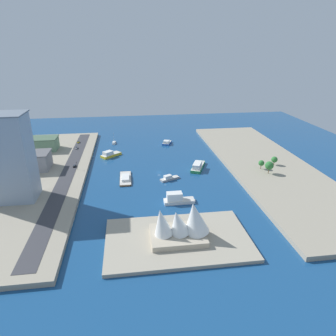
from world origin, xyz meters
TOP-DOWN VIEW (x-y plane):
  - ground_plane at (0.00, 0.00)m, footprint 440.00×440.00m
  - quay_west at (-93.51, 0.00)m, footprint 70.00×240.00m
  - quay_east at (93.51, 0.00)m, footprint 70.00×240.00m
  - peninsula_point at (0.08, 94.67)m, footprint 76.66×46.76m
  - road_strip at (72.86, 0.00)m, footprint 10.83×228.00m
  - ferry_white_commuter at (-6.40, 52.83)m, footprint 21.86×7.45m
  - ferry_green_doubledeck at (-33.58, -3.59)m, footprint 17.87×27.69m
  - catamaran_blue at (-16.52, -75.78)m, footprint 12.05×16.20m
  - ferry_yellow_fast at (41.57, -44.38)m, footprint 19.77×18.55m
  - barge_flat_brown at (27.53, 10.77)m, footprint 8.75×27.86m
  - sailboat_small_white at (39.40, -84.56)m, footprint 4.06×11.57m
  - yacht_sleek_gray at (-6.36, 15.90)m, footprint 16.40×10.49m
  - tower_tall_glass at (100.93, 37.96)m, footprint 32.31×21.35m
  - warehouse_low_gray at (107.17, -14.33)m, footprint 37.91×21.29m
  - terminal_long_green at (107.62, -64.44)m, footprint 30.65×20.04m
  - sedan_silver at (75.17, -63.08)m, footprint 1.80×5.20m
  - taxi_yellow_cab at (75.83, -82.57)m, footprint 1.94×4.80m
  - suv_black at (69.57, -14.06)m, footprint 1.90×5.11m
  - traffic_light_waterfront at (66.59, -8.43)m, footprint 0.36×0.36m
  - opera_landmark at (-1.76, 94.67)m, footprint 31.48×21.94m
  - park_tree_cluster at (-88.29, 14.43)m, footprint 19.73×22.95m

SIDE VIEW (x-z plane):
  - ground_plane at x=0.00m, z-range 0.00..0.00m
  - peninsula_point at x=0.08m, z-range 0.00..2.00m
  - sailboat_small_white at x=39.40m, z-range -4.63..6.65m
  - barge_flat_brown at x=27.53m, z-range -0.43..2.62m
  - yacht_sleek_gray at x=-6.36m, z-range -0.59..3.47m
  - quay_west at x=-93.51m, z-range 0.00..3.00m
  - quay_east at x=93.51m, z-range 0.00..3.00m
  - catamaran_blue at x=-16.52m, z-range -0.53..3.69m
  - ferry_yellow_fast at x=41.57m, z-range -0.75..4.97m
  - ferry_green_doubledeck at x=-33.58m, z-range -0.78..5.44m
  - ferry_white_commuter at x=-6.40m, z-range -0.83..6.56m
  - road_strip at x=72.86m, z-range 3.00..3.15m
  - suv_black at x=69.57m, z-range 3.14..4.69m
  - taxi_yellow_cab at x=75.83m, z-range 3.15..4.73m
  - sedan_silver at x=75.17m, z-range 3.14..4.79m
  - traffic_light_waterfront at x=66.59m, z-range 4.09..10.59m
  - park_tree_cluster at x=-88.29m, z-range 3.84..13.89m
  - terminal_long_green at x=107.62m, z-range 3.03..15.20m
  - warehouse_low_gray at x=107.17m, z-range 3.03..17.01m
  - opera_landmark at x=-1.76m, z-range -0.01..21.27m
  - tower_tall_glass at x=100.93m, z-range 3.03..59.84m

